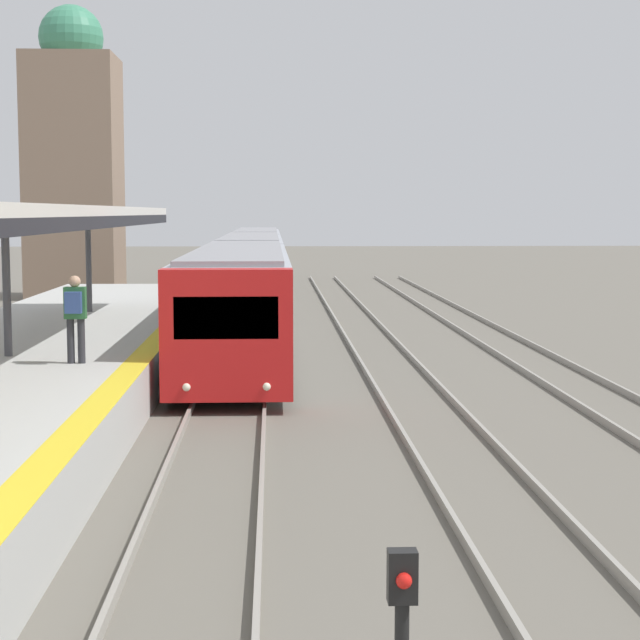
% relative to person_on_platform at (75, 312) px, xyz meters
% --- Properties ---
extents(platform_canopy, '(4.00, 23.77, 2.98)m').
position_rel_person_on_platform_xyz_m(platform_canopy, '(-1.50, 1.14, 1.87)').
color(platform_canopy, beige).
rests_on(platform_canopy, station_platform).
extents(person_on_platform, '(0.40, 0.40, 1.66)m').
position_rel_person_on_platform_xyz_m(person_on_platform, '(0.00, 0.00, 0.00)').
color(person_on_platform, '#2D2D33').
rests_on(person_on_platform, station_platform).
extents(train_near, '(2.57, 48.61, 2.93)m').
position_rel_person_on_platform_xyz_m(train_near, '(2.84, 24.31, -0.39)').
color(train_near, red).
rests_on(train_near, ground_plane).
extents(signal_post_near, '(0.20, 0.22, 1.63)m').
position_rel_person_on_platform_xyz_m(signal_post_near, '(4.58, -13.28, -1.00)').
color(signal_post_near, black).
rests_on(signal_post_near, ground_plane).
extents(distant_domed_building, '(4.00, 4.00, 13.12)m').
position_rel_person_on_platform_xyz_m(distant_domed_building, '(-5.25, 29.10, 4.17)').
color(distant_domed_building, '#89705B').
rests_on(distant_domed_building, ground_plane).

